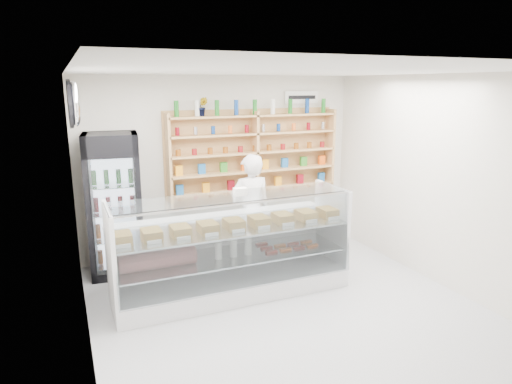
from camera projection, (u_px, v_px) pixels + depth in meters
name	position (u px, v px, depth m)	size (l,w,h in m)	color
room	(296.00, 201.00, 5.08)	(5.00, 5.00, 5.00)	#B2B3B7
display_counter	(232.00, 266.00, 5.91)	(3.02, 0.90, 1.32)	white
shop_worker	(250.00, 211.00, 6.67)	(0.62, 0.41, 1.70)	silver
drinks_cooler	(115.00, 205.00, 6.41)	(0.80, 0.78, 2.02)	black
wall_shelving	(255.00, 152.00, 7.32)	(2.84, 0.28, 1.33)	tan
potted_plant	(202.00, 107.00, 6.82)	(0.15, 0.12, 0.28)	#1E6626
security_mirror	(75.00, 104.00, 5.08)	(0.15, 0.50, 0.50)	silver
wall_sign	(302.00, 97.00, 7.58)	(0.62, 0.03, 0.20)	white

